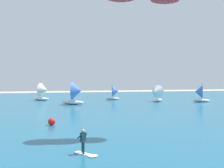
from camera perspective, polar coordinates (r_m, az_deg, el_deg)
name	(u,v)px	position (r m, az deg, el deg)	size (l,w,h in m)	color
ocean	(80,105)	(53.37, -6.65, -4.30)	(160.00, 90.00, 0.10)	#1E607F
kitesurfer	(85,145)	(18.96, -5.61, -12.54)	(1.62, 1.91, 1.67)	white
sailboat_far_right	(156,93)	(59.76, 9.16, -1.88)	(3.64, 3.42, 4.05)	white
sailboat_outermost	(199,93)	(61.70, 17.60, -1.81)	(3.66, 3.26, 4.09)	white
sailboat_anchored_offshore	(115,92)	(64.35, 0.58, -1.74)	(3.33, 2.87, 3.81)	white
sailboat_trailing	(76,93)	(53.32, -7.43, -1.80)	(4.43, 3.89, 4.98)	silver
sailboat_mid_right	(43,92)	(64.41, -14.03, -1.52)	(3.99, 3.56, 4.44)	white
marker_buoy	(52,122)	(30.74, -12.40, -7.61)	(0.79, 0.79, 0.79)	red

